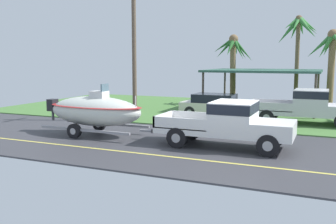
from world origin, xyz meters
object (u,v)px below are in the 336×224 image
at_px(utility_pole, 134,49).
at_px(palm_tree_near_left, 331,54).
at_px(boat_on_trailer, 95,111).
at_px(pickup_truck_towing, 233,122).
at_px(parked_sedan_near, 217,106).
at_px(palm_tree_mid, 233,54).
at_px(carport_awning, 264,71).
at_px(palm_tree_far_left, 299,34).
at_px(parked_pickup_background, 310,105).

bearing_deg(utility_pole, palm_tree_near_left, 38.19).
bearing_deg(boat_on_trailer, palm_tree_near_left, 51.22).
bearing_deg(pickup_truck_towing, parked_sedan_near, 110.15).
bearing_deg(palm_tree_mid, boat_on_trailer, -102.15).
xyz_separation_m(boat_on_trailer, palm_tree_near_left, (9.72, 12.10, 2.69)).
bearing_deg(palm_tree_near_left, parked_sedan_near, -143.87).
height_order(carport_awning, utility_pole, utility_pole).
height_order(pickup_truck_towing, parked_sedan_near, pickup_truck_towing).
relative_size(pickup_truck_towing, utility_pole, 0.72).
bearing_deg(boat_on_trailer, palm_tree_mid, 77.85).
relative_size(carport_awning, palm_tree_far_left, 1.11).
bearing_deg(parked_sedan_near, utility_pole, -138.71).
bearing_deg(parked_pickup_background, palm_tree_mid, 129.57).
distance_m(palm_tree_far_left, utility_pole, 12.55).
distance_m(boat_on_trailer, palm_tree_far_left, 16.44).
bearing_deg(pickup_truck_towing, parked_pickup_background, 69.67).
relative_size(parked_sedan_near, utility_pole, 0.57).
bearing_deg(pickup_truck_towing, palm_tree_far_left, 85.01).
relative_size(parked_sedan_near, palm_tree_mid, 0.82).
relative_size(palm_tree_far_left, utility_pole, 0.85).
bearing_deg(parked_sedan_near, carport_awning, 61.62).
height_order(palm_tree_near_left, utility_pole, utility_pole).
xyz_separation_m(parked_sedan_near, palm_tree_mid, (-0.58, 6.24, 3.17)).
distance_m(parked_sedan_near, carport_awning, 4.82).
relative_size(parked_sedan_near, palm_tree_near_left, 0.82).
bearing_deg(palm_tree_far_left, parked_sedan_near, -122.04).
xyz_separation_m(parked_sedan_near, utility_pole, (-3.80, -3.34, 3.32)).
height_order(boat_on_trailer, palm_tree_mid, palm_tree_mid).
relative_size(boat_on_trailer, palm_tree_near_left, 1.08).
distance_m(boat_on_trailer, utility_pole, 5.15).
bearing_deg(boat_on_trailer, parked_pickup_background, 37.33).
xyz_separation_m(boat_on_trailer, palm_tree_mid, (2.98, 13.84, 2.72)).
bearing_deg(parked_sedan_near, palm_tree_far_left, 57.96).
relative_size(parked_pickup_background, parked_sedan_near, 1.32).
relative_size(boat_on_trailer, palm_tree_mid, 1.09).
bearing_deg(palm_tree_far_left, pickup_truck_towing, -94.99).
bearing_deg(utility_pole, parked_pickup_background, 15.30).
relative_size(parked_pickup_background, palm_tree_far_left, 0.89).
distance_m(parked_sedan_near, palm_tree_near_left, 8.25).
height_order(parked_pickup_background, utility_pole, utility_pole).
bearing_deg(pickup_truck_towing, palm_tree_near_left, 74.41).
bearing_deg(palm_tree_near_left, carport_awning, -171.15).
distance_m(parked_pickup_background, utility_pole, 9.88).
bearing_deg(parked_sedan_near, pickup_truck_towing, -69.85).
bearing_deg(carport_awning, palm_tree_far_left, 52.91).
xyz_separation_m(pickup_truck_towing, boat_on_trailer, (-6.35, 0.00, 0.10)).
xyz_separation_m(parked_sedan_near, palm_tree_near_left, (6.16, 4.50, 3.13)).
xyz_separation_m(pickup_truck_towing, palm_tree_near_left, (3.38, 12.10, 2.79)).
height_order(carport_awning, palm_tree_far_left, palm_tree_far_left).
xyz_separation_m(palm_tree_near_left, palm_tree_mid, (-6.74, 1.74, 0.04)).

